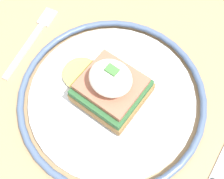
{
  "coord_description": "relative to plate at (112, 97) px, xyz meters",
  "views": [
    {
      "loc": [
        0.07,
        -0.08,
        1.15
      ],
      "look_at": [
        -0.03,
        0.05,
        0.78
      ],
      "focal_mm": 45.0,
      "sensor_mm": 36.0,
      "label": 1
    }
  ],
  "objects": [
    {
      "name": "dining_table",
      "position": [
        0.03,
        -0.05,
        -0.13
      ],
      "size": [
        1.14,
        0.69,
        0.75
      ],
      "color": "tan",
      "rests_on": "ground_plane"
    },
    {
      "name": "plate",
      "position": [
        0.0,
        0.0,
        0.0
      ],
      "size": [
        0.29,
        0.29,
        0.02
      ],
      "color": "silver",
      "rests_on": "dining_table"
    },
    {
      "name": "sandwich",
      "position": [
        -0.0,
        -0.0,
        0.04
      ],
      "size": [
        0.14,
        0.09,
        0.08
      ],
      "color": "#9E703D",
      "rests_on": "plate"
    },
    {
      "name": "fork",
      "position": [
        -0.18,
        0.01,
        -0.01
      ],
      "size": [
        0.05,
        0.15,
        0.0
      ],
      "color": "silver",
      "rests_on": "dining_table"
    }
  ]
}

